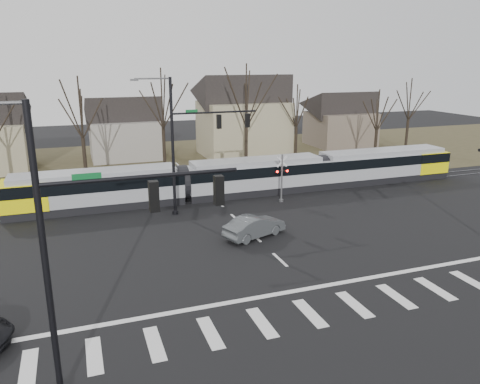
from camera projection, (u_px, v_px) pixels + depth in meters
name	position (u px, v px, depth m)	size (l,w,h in m)	color
ground	(295.00, 274.00, 25.67)	(140.00, 140.00, 0.00)	black
grass_verge	(174.00, 161.00, 54.69)	(140.00, 28.00, 0.01)	#38331E
crosswalk	(333.00, 309.00, 22.04)	(27.00, 2.60, 0.01)	silver
stop_line	(311.00, 288.00, 24.04)	(28.00, 0.35, 0.01)	silver
lane_dashes	(213.00, 197.00, 40.18)	(0.18, 30.00, 0.01)	silver
rail_pair	(213.00, 197.00, 39.99)	(90.00, 1.52, 0.06)	#59595E
tram	(255.00, 175.00, 40.99)	(40.24, 2.99, 3.05)	gray
sedan	(255.00, 226.00, 30.93)	(4.67, 3.02, 1.45)	#474B4E
signal_pole_near_left	(95.00, 237.00, 15.32)	(9.28, 0.44, 10.20)	black
signal_pole_far	(194.00, 139.00, 34.69)	(9.28, 0.44, 10.20)	black
rail_crossing_signal	(282.00, 180.00, 38.38)	(1.08, 0.36, 4.00)	#59595B
tree_row	(203.00, 124.00, 48.55)	(59.20, 7.20, 10.00)	black
house_b	(124.00, 125.00, 55.62)	(8.64, 7.56, 7.65)	gray
house_c	(243.00, 112.00, 57.10)	(10.80, 8.64, 10.10)	gray
house_d	(341.00, 116.00, 64.11)	(8.64, 7.56, 7.65)	brown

